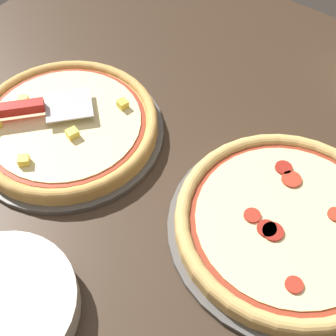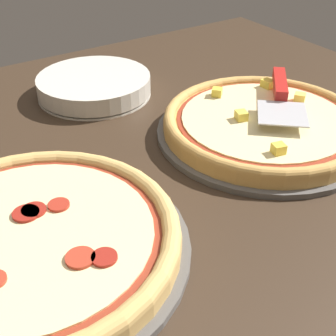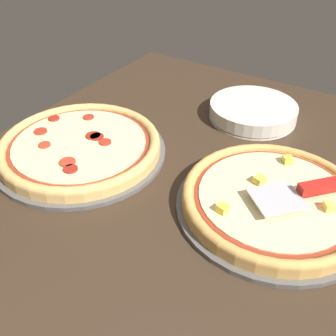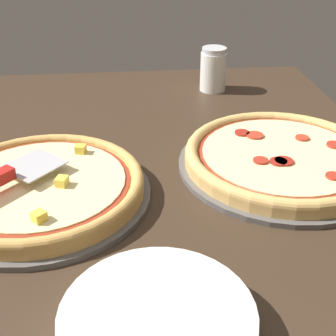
{
  "view_description": "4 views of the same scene",
  "coord_description": "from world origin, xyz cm",
  "px_view_note": "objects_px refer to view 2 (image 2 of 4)",
  "views": [
    {
      "loc": [
        42.51,
        40.82,
        68.7
      ],
      "look_at": [
        1.75,
        10.34,
        3.0
      ],
      "focal_mm": 50.0,
      "sensor_mm": 36.0,
      "label": 1
    },
    {
      "loc": [
        -46.29,
        42.0,
        41.74
      ],
      "look_at": [
        1.75,
        10.34,
        3.0
      ],
      "focal_mm": 50.0,
      "sensor_mm": 36.0,
      "label": 2
    },
    {
      "loc": [
        -54.46,
        -25.67,
        52.79
      ],
      "look_at": [
        1.75,
        10.34,
        3.0
      ],
      "focal_mm": 42.0,
      "sensor_mm": 36.0,
      "label": 3
    },
    {
      "loc": [
        74.77,
        2.94,
        45.36
      ],
      "look_at": [
        1.75,
        10.34,
        3.0
      ],
      "focal_mm": 50.0,
      "sensor_mm": 36.0,
      "label": 4
    }
  ],
  "objects_px": {
    "plate_stack": "(94,86)",
    "serving_spatula": "(281,91)",
    "pizza_front": "(265,122)",
    "pizza_back": "(30,239)"
  },
  "relations": [
    {
      "from": "pizza_back",
      "to": "serving_spatula",
      "type": "xyz_separation_m",
      "value": [
        0.09,
        -0.51,
        0.03
      ]
    },
    {
      "from": "pizza_front",
      "to": "plate_stack",
      "type": "relative_size",
      "value": 1.54
    },
    {
      "from": "pizza_front",
      "to": "plate_stack",
      "type": "xyz_separation_m",
      "value": [
        0.32,
        0.18,
        -0.01
      ]
    },
    {
      "from": "plate_stack",
      "to": "serving_spatula",
      "type": "bearing_deg",
      "value": -140.15
    },
    {
      "from": "pizza_front",
      "to": "pizza_back",
      "type": "relative_size",
      "value": 0.95
    },
    {
      "from": "serving_spatula",
      "to": "pizza_front",
      "type": "bearing_deg",
      "value": 116.14
    },
    {
      "from": "pizza_back",
      "to": "plate_stack",
      "type": "xyz_separation_m",
      "value": [
        0.38,
        -0.27,
        -0.0
      ]
    },
    {
      "from": "pizza_back",
      "to": "serving_spatula",
      "type": "height_order",
      "value": "serving_spatula"
    },
    {
      "from": "pizza_back",
      "to": "plate_stack",
      "type": "bearing_deg",
      "value": -35.55
    },
    {
      "from": "pizza_front",
      "to": "plate_stack",
      "type": "distance_m",
      "value": 0.36
    }
  ]
}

